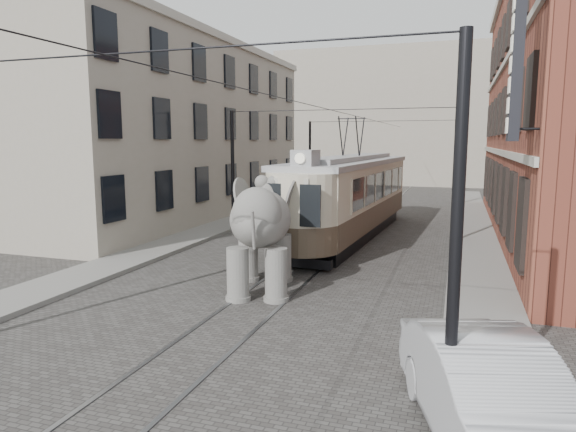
% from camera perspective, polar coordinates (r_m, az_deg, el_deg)
% --- Properties ---
extents(ground, '(120.00, 120.00, 0.00)m').
position_cam_1_polar(ground, '(18.74, 1.90, -5.53)').
color(ground, '#454340').
extents(tram_rails, '(1.54, 80.00, 0.02)m').
position_cam_1_polar(tram_rails, '(18.73, 1.90, -5.50)').
color(tram_rails, slate).
rests_on(tram_rails, ground).
extents(sidewalk_right, '(2.00, 60.00, 0.15)m').
position_cam_1_polar(sidewalk_right, '(18.01, 20.65, -6.41)').
color(sidewalk_right, slate).
rests_on(sidewalk_right, ground).
extents(sidewalk_left, '(2.00, 60.00, 0.15)m').
position_cam_1_polar(sidewalk_left, '(21.45, -15.01, -3.83)').
color(sidewalk_left, slate).
rests_on(sidewalk_left, ground).
extents(stucco_building, '(7.00, 24.00, 10.00)m').
position_cam_1_polar(stucco_building, '(31.86, -12.18, 9.08)').
color(stucco_building, gray).
rests_on(stucco_building, ground).
extents(distant_block, '(28.00, 10.00, 14.00)m').
position_cam_1_polar(distant_block, '(57.72, 13.58, 10.61)').
color(distant_block, gray).
rests_on(distant_block, ground).
extents(catenary, '(11.00, 30.20, 6.00)m').
position_cam_1_polar(catenary, '(23.12, 5.02, 4.61)').
color(catenary, black).
rests_on(catenary, ground).
extents(tram, '(3.72, 14.26, 5.60)m').
position_cam_1_polar(tram, '(24.16, 7.03, 4.27)').
color(tram, beige).
rests_on(tram, ground).
extents(elephant, '(4.39, 6.15, 3.40)m').
position_cam_1_polar(elephant, '(15.36, -3.04, -2.15)').
color(elephant, '#64625C').
rests_on(elephant, ground).
extents(parked_car, '(3.14, 5.16, 1.60)m').
position_cam_1_polar(parked_car, '(8.41, 21.86, -18.32)').
color(parked_car, '#B3B4B8').
rests_on(parked_car, ground).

